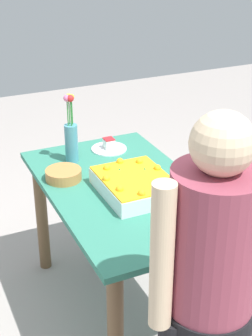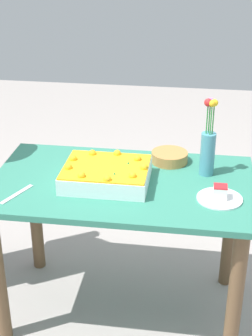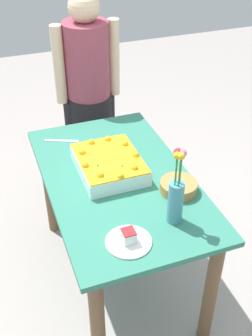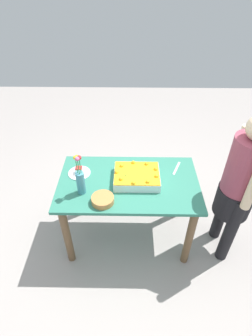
% 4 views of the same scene
% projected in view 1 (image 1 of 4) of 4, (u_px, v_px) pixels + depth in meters
% --- Properties ---
extents(ground_plane, '(8.00, 8.00, 0.00)m').
position_uv_depth(ground_plane, '(125.00, 307.00, 2.90)').
color(ground_plane, '#A19894').
extents(dining_table, '(1.25, 0.74, 0.77)m').
position_uv_depth(dining_table, '(125.00, 212.00, 2.63)').
color(dining_table, '#307963').
rests_on(dining_table, ground_plane).
extents(sheet_cake, '(0.40, 0.32, 0.11)m').
position_uv_depth(sheet_cake, '(135.00, 184.00, 2.49)').
color(sheet_cake, white).
rests_on(sheet_cake, dining_table).
extents(serving_plate_with_slice, '(0.20, 0.20, 0.07)m').
position_uv_depth(serving_plate_with_slice, '(109.00, 147.00, 2.97)').
color(serving_plate_with_slice, white).
rests_on(serving_plate_with_slice, dining_table).
extents(cake_knife, '(0.10, 0.19, 0.00)m').
position_uv_depth(cake_knife, '(208.00, 222.00, 2.27)').
color(cake_knife, silver).
rests_on(cake_knife, dining_table).
extents(flower_vase, '(0.07, 0.07, 0.39)m').
position_uv_depth(flower_vase, '(71.00, 137.00, 2.77)').
color(flower_vase, teal).
rests_on(flower_vase, dining_table).
extents(fruit_bowl, '(0.19, 0.19, 0.05)m').
position_uv_depth(fruit_bowl, '(64.00, 175.00, 2.63)').
color(fruit_bowl, '#B87D41').
rests_on(fruit_bowl, dining_table).
extents(person_standing, '(0.31, 0.45, 1.49)m').
position_uv_depth(person_standing, '(209.00, 290.00, 1.73)').
color(person_standing, black).
rests_on(person_standing, ground_plane).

